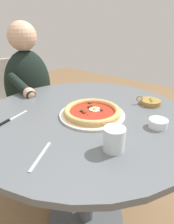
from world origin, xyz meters
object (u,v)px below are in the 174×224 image
at_px(ramekin_capers, 158,123).
at_px(diner_person, 32,110).
at_px(dining_table, 86,140).
at_px(cafe_chair_diner, 24,101).
at_px(water_glass, 114,140).
at_px(steak_knife, 6,122).
at_px(fork_utensil, 41,156).
at_px(pizza_on_plate, 92,112).
at_px(olive_pan, 150,102).

distance_m(ramekin_capers, diner_person, 1.03).
xyz_separation_m(dining_table, cafe_chair_diner, (0.82, -0.22, -0.06)).
height_order(water_glass, steak_knife, water_glass).
relative_size(steak_knife, cafe_chair_diner, 0.24).
bearing_deg(fork_utensil, ramekin_capers, -118.88).
distance_m(steak_knife, cafe_chair_diner, 0.80).
bearing_deg(dining_table, fork_utensil, 102.18).
bearing_deg(pizza_on_plate, dining_table, 16.02).
bearing_deg(cafe_chair_diner, water_glass, 160.56).
height_order(olive_pan, cafe_chair_diner, cafe_chair_diner).
bearing_deg(cafe_chair_diner, fork_utensil, 147.82).
relative_size(ramekin_capers, fork_utensil, 0.53).
bearing_deg(dining_table, water_glass, 146.94).
distance_m(olive_pan, cafe_chair_diner, 1.05).
distance_m(pizza_on_plate, cafe_chair_diner, 0.90).
relative_size(ramekin_capers, cafe_chair_diner, 0.09).
bearing_deg(cafe_chair_diner, ramekin_capers, 173.80).
xyz_separation_m(dining_table, pizza_on_plate, (-0.03, -0.01, 0.17)).
xyz_separation_m(olive_pan, fork_utensil, (0.12, 0.66, -0.01)).
xyz_separation_m(steak_knife, olive_pan, (-0.43, -0.59, 0.01)).
bearing_deg(steak_knife, water_glass, -166.13).
xyz_separation_m(pizza_on_plate, olive_pan, (-0.17, -0.30, -0.00)).
xyz_separation_m(pizza_on_plate, fork_utensil, (-0.05, 0.36, -0.02)).
xyz_separation_m(dining_table, steak_knife, (0.24, 0.28, 0.15)).
bearing_deg(ramekin_capers, fork_utensil, 61.12).
distance_m(dining_table, water_glass, 0.35).
bearing_deg(water_glass, fork_utensil, 46.65).
height_order(pizza_on_plate, cafe_chair_diner, cafe_chair_diner).
distance_m(steak_knife, fork_utensil, 0.32).
height_order(water_glass, ramekin_capers, water_glass).
xyz_separation_m(pizza_on_plate, cafe_chair_diner, (0.85, -0.21, -0.23)).
distance_m(water_glass, olive_pan, 0.48).
bearing_deg(fork_utensil, water_glass, -133.35).
relative_size(olive_pan, fork_utensil, 0.79).
bearing_deg(water_glass, olive_pan, -83.65).
relative_size(olive_pan, diner_person, 0.10).
height_order(dining_table, pizza_on_plate, pizza_on_plate).
relative_size(water_glass, cafe_chair_diner, 0.10).
height_order(steak_knife, fork_utensil, steak_knife).
bearing_deg(water_glass, dining_table, -33.06).
height_order(dining_table, ramekin_capers, ramekin_capers).
height_order(steak_knife, cafe_chair_diner, cafe_chair_diner).
height_order(steak_knife, olive_pan, olive_pan).
bearing_deg(olive_pan, steak_knife, 53.83).
bearing_deg(water_glass, cafe_chair_diner, -19.44).
bearing_deg(ramekin_capers, steak_knife, 34.10).
xyz_separation_m(water_glass, cafe_chair_diner, (1.07, -0.38, -0.25)).
relative_size(water_glass, fork_utensil, 0.58).
height_order(diner_person, cafe_chair_diner, diner_person).
relative_size(steak_knife, olive_pan, 1.74).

